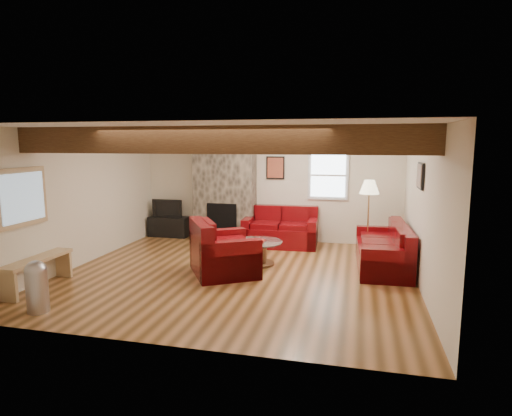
{
  "coord_description": "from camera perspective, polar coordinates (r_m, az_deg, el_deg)",
  "views": [
    {
      "loc": [
        2.0,
        -6.93,
        2.28
      ],
      "look_at": [
        0.25,
        0.4,
        1.12
      ],
      "focal_mm": 30.0,
      "sensor_mm": 36.0,
      "label": 1
    }
  ],
  "objects": [
    {
      "name": "oak_beam",
      "position": [
        6.02,
        -6.03,
        9.01
      ],
      "size": [
        6.0,
        0.36,
        0.38
      ],
      "primitive_type": "cube",
      "color": "#361E10",
      "rests_on": "room"
    },
    {
      "name": "room",
      "position": [
        7.29,
        -2.63,
        0.64
      ],
      "size": [
        8.0,
        8.0,
        8.0
      ],
      "color": "brown",
      "rests_on": "ground"
    },
    {
      "name": "floor_lamp",
      "position": [
        8.86,
        14.86,
        2.19
      ],
      "size": [
        0.39,
        0.39,
        1.53
      ],
      "color": "#B08749",
      "rests_on": "floor"
    },
    {
      "name": "artwork_back",
      "position": [
        9.84,
        2.6,
        5.38
      ],
      "size": [
        0.42,
        0.06,
        0.52
      ],
      "primitive_type": null,
      "color": "black",
      "rests_on": "room"
    },
    {
      "name": "pine_bench",
      "position": [
        7.6,
        -27.03,
        -7.75
      ],
      "size": [
        0.3,
        1.31,
        0.49
      ],
      "primitive_type": null,
      "color": "tan",
      "rests_on": "floor"
    },
    {
      "name": "sofa_three",
      "position": [
        8.17,
        16.5,
        -4.91
      ],
      "size": [
        0.95,
        2.1,
        0.8
      ],
      "primitive_type": null,
      "rotation": [
        0.0,
        0.0,
        -1.53
      ],
      "color": "#460505",
      "rests_on": "floor"
    },
    {
      "name": "ceiling_dome",
      "position": [
        7.91,
        5.53,
        9.89
      ],
      "size": [
        0.4,
        0.4,
        0.18
      ],
      "primitive_type": null,
      "color": "white",
      "rests_on": "room"
    },
    {
      "name": "hatch_window",
      "position": [
        7.41,
        -28.76,
        1.25
      ],
      "size": [
        0.08,
        1.0,
        0.9
      ],
      "primitive_type": null,
      "color": "tan",
      "rests_on": "room"
    },
    {
      "name": "coal_bucket",
      "position": [
        9.37,
        -6.67,
        -4.34
      ],
      "size": [
        0.35,
        0.35,
        0.33
      ],
      "primitive_type": null,
      "color": "slate",
      "rests_on": "floor"
    },
    {
      "name": "artwork_right",
      "position": [
        7.31,
        21.0,
        4.03
      ],
      "size": [
        0.06,
        0.55,
        0.42
      ],
      "primitive_type": null,
      "color": "black",
      "rests_on": "room"
    },
    {
      "name": "tv_cabinet",
      "position": [
        10.65,
        -11.52,
        -2.45
      ],
      "size": [
        0.97,
        0.39,
        0.48
      ],
      "primitive_type": "cube",
      "color": "black",
      "rests_on": "floor"
    },
    {
      "name": "coffee_table",
      "position": [
        8.07,
        0.27,
        -6.0
      ],
      "size": [
        0.92,
        0.92,
        0.48
      ],
      "color": "#4B2B18",
      "rests_on": "floor"
    },
    {
      "name": "back_window",
      "position": [
        9.69,
        9.59,
        4.32
      ],
      "size": [
        0.9,
        0.08,
        1.1
      ],
      "primitive_type": null,
      "color": "silver",
      "rests_on": "room"
    },
    {
      "name": "loveseat",
      "position": [
        9.49,
        3.28,
        -2.51
      ],
      "size": [
        1.65,
        1.0,
        0.85
      ],
      "primitive_type": null,
      "rotation": [
        0.0,
        0.0,
        0.05
      ],
      "color": "#460505",
      "rests_on": "floor"
    },
    {
      "name": "pedal_bin",
      "position": [
        6.55,
        -27.18,
        -9.28
      ],
      "size": [
        0.31,
        0.31,
        0.72
      ],
      "primitive_type": null,
      "rotation": [
        0.0,
        0.0,
        -0.09
      ],
      "color": "#AEAEB3",
      "rests_on": "floor"
    },
    {
      "name": "chimney_breast",
      "position": [
        9.95,
        -4.19,
        2.62
      ],
      "size": [
        1.4,
        0.67,
        2.5
      ],
      "color": "#353028",
      "rests_on": "floor"
    },
    {
      "name": "television",
      "position": [
        10.58,
        -11.6,
        -0.0
      ],
      "size": [
        0.76,
        0.1,
        0.44
      ],
      "primitive_type": "imported",
      "color": "black",
      "rests_on": "tv_cabinet"
    },
    {
      "name": "armchair_red",
      "position": [
        7.5,
        -4.27,
        -5.21
      ],
      "size": [
        1.48,
        1.53,
        0.94
      ],
      "primitive_type": null,
      "rotation": [
        0.0,
        0.0,
        2.12
      ],
      "color": "#460505",
      "rests_on": "floor"
    }
  ]
}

